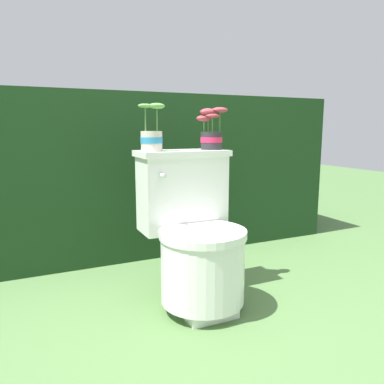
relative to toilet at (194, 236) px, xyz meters
The scene contains 5 objects.
ground_plane 0.38m from the toilet, 110.56° to the right, with size 12.00×12.00×0.00m, color #4C703D.
hedge_backdrop 1.08m from the toilet, 92.78° to the left, with size 3.03×0.72×1.11m.
toilet is the anchor object (origin of this frame).
potted_plant_left 0.54m from the toilet, 140.50° to the left, with size 0.14×0.11×0.23m.
potted_plant_midleft 0.55m from the toilet, 41.26° to the left, with size 0.17×0.12×0.22m.
Camera 1 is at (-0.71, -1.49, 0.88)m, focal length 35.00 mm.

